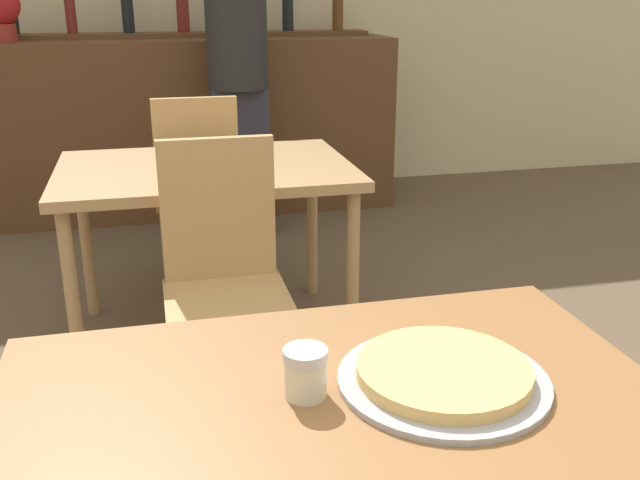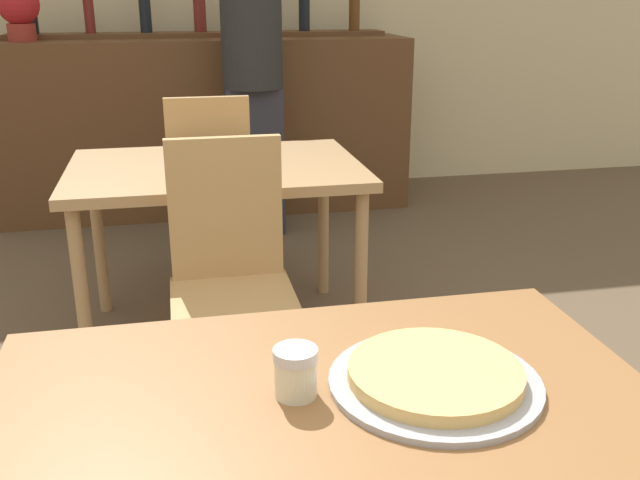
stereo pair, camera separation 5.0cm
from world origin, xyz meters
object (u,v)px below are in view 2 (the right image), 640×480
Objects in this scene: cheese_shaker at (296,372)px; potted_plant at (19,8)px; person_standing at (252,66)px; pizza_tray at (435,377)px; chair_far_side_front at (230,264)px; chair_far_side_back at (209,180)px.

potted_plant is (-1.00, 3.59, 0.50)m from cheese_shaker.
potted_plant is (-1.29, 0.53, 0.30)m from person_standing.
potted_plant reaches higher than pizza_tray.
person_standing reaches higher than chair_far_side_front.
person_standing is (0.29, 3.06, 0.20)m from cheese_shaker.
chair_far_side_back is 2.54× the size of pizza_tray.
pizza_tray is 3.85m from potted_plant.
chair_far_side_front is at bearing 90.88° from cheese_shaker.
cheese_shaker is at bearing -95.43° from person_standing.
cheese_shaker is 3.08m from person_standing.
potted_plant is (-0.99, 2.41, 0.76)m from chair_far_side_front.
chair_far_side_back is 0.52× the size of person_standing.
potted_plant is at bearing 109.06° from pizza_tray.
person_standing is at bearing -112.40° from chair_far_side_back.
chair_far_side_back is 2.86× the size of potted_plant.
person_standing reaches higher than potted_plant.
chair_far_side_back is at bearing -112.40° from person_standing.
chair_far_side_back is at bearing -52.35° from potted_plant.
cheese_shaker reaches higher than pizza_tray.
chair_far_side_back is (-0.00, 1.13, 0.00)m from chair_far_side_front.
potted_plant is at bearing 112.23° from chair_far_side_front.
chair_far_side_back is 10.82× the size of cheese_shaker.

